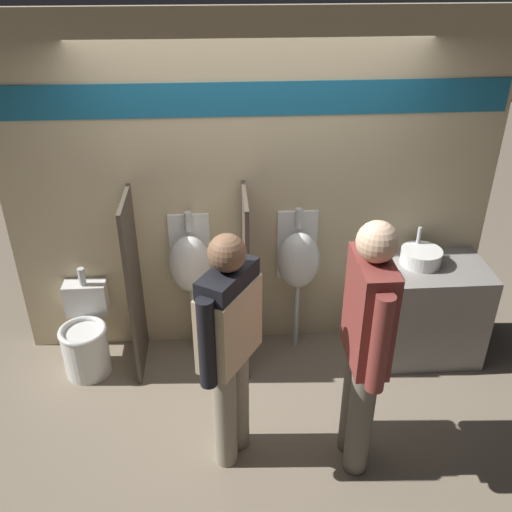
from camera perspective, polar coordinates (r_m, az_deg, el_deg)
name	(u,v)px	position (r m, az deg, el deg)	size (l,w,h in m)	color
ground_plane	(257,380)	(4.66, 0.15, -12.32)	(16.00, 16.00, 0.00)	gray
display_wall	(252,193)	(4.41, -0.39, 6.31)	(3.77, 0.07, 2.70)	beige
sink_counter	(421,311)	(4.88, 16.16, -5.26)	(0.95, 0.58, 0.83)	gray
sink_basin	(421,257)	(4.66, 16.17, -0.06)	(0.32, 0.32, 0.26)	white
cell_phone	(397,276)	(4.47, 13.93, -1.92)	(0.07, 0.14, 0.01)	black
divider_near_counter	(134,287)	(4.49, -12.06, -3.03)	(0.03, 0.55, 1.48)	#4C4238
divider_mid	(246,283)	(4.44, -1.03, -2.68)	(0.03, 0.55, 1.48)	#4C4238
urinal_near_counter	(190,264)	(4.51, -6.59, -0.78)	(0.34, 0.27, 1.26)	silver
urinal_far	(298,260)	(4.55, 4.26, -0.40)	(0.34, 0.27, 1.26)	silver
toilet	(86,338)	(4.80, -16.64, -7.91)	(0.38, 0.54, 0.82)	white
person_in_vest	(229,338)	(3.49, -2.68, -8.22)	(0.42, 0.51, 1.69)	gray
person_with_lanyard	(365,342)	(3.51, 10.87, -8.45)	(0.23, 0.62, 1.79)	#666056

